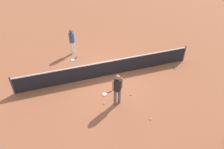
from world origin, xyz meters
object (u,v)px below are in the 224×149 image
(tennis_ball_by_net, at_px, (151,119))
(tennis_ball_baseline, at_px, (104,103))
(tennis_racket_far_player, at_px, (73,60))
(player_far_side, at_px, (72,40))
(player_near_side, at_px, (117,87))
(tennis_racket_near_player, at_px, (105,94))
(tennis_ball_near_player, at_px, (131,95))

(tennis_ball_by_net, xyz_separation_m, tennis_ball_baseline, (-1.69, 1.60, 0.00))
(tennis_racket_far_player, xyz_separation_m, tennis_ball_by_net, (2.44, -6.04, 0.02))
(player_far_side, distance_m, tennis_ball_baseline, 5.36)
(player_near_side, bearing_deg, tennis_racket_far_player, 106.57)
(tennis_racket_near_player, distance_m, tennis_ball_by_net, 2.70)
(player_far_side, relative_size, tennis_ball_near_player, 25.76)
(player_near_side, height_order, tennis_ball_by_net, player_near_side)
(tennis_racket_far_player, height_order, tennis_ball_by_net, tennis_ball_by_net)
(tennis_racket_far_player, distance_m, tennis_ball_by_net, 6.51)
(player_near_side, height_order, tennis_ball_near_player, player_near_side)
(player_near_side, relative_size, player_far_side, 1.00)
(player_far_side, height_order, tennis_ball_by_net, player_far_side)
(player_far_side, relative_size, tennis_racket_far_player, 2.97)
(tennis_racket_near_player, distance_m, tennis_ball_near_player, 1.33)
(tennis_ball_by_net, bearing_deg, tennis_racket_far_player, 112.03)
(player_near_side, xyz_separation_m, tennis_ball_by_net, (1.08, -1.46, -0.98))
(player_far_side, distance_m, tennis_racket_near_player, 4.74)
(tennis_ball_near_player, bearing_deg, tennis_racket_near_player, 157.99)
(player_near_side, xyz_separation_m, tennis_ball_near_player, (0.87, 0.33, -0.98))
(tennis_racket_far_player, relative_size, tennis_ball_near_player, 8.67)
(tennis_racket_near_player, height_order, tennis_racket_far_player, same)
(player_near_side, bearing_deg, tennis_ball_near_player, 20.58)
(player_far_side, height_order, tennis_ball_baseline, player_far_side)
(player_near_side, height_order, tennis_racket_near_player, player_near_side)
(tennis_racket_far_player, distance_m, tennis_ball_baseline, 4.50)
(tennis_ball_near_player, bearing_deg, player_far_side, 112.17)
(tennis_racket_far_player, bearing_deg, tennis_racket_near_player, -75.11)
(player_far_side, bearing_deg, tennis_ball_baseline, -83.62)
(player_far_side, relative_size, tennis_ball_baseline, 25.76)
(player_near_side, distance_m, tennis_racket_near_player, 1.34)
(player_far_side, relative_size, tennis_racket_near_player, 2.81)
(tennis_racket_far_player, relative_size, tennis_ball_by_net, 8.67)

